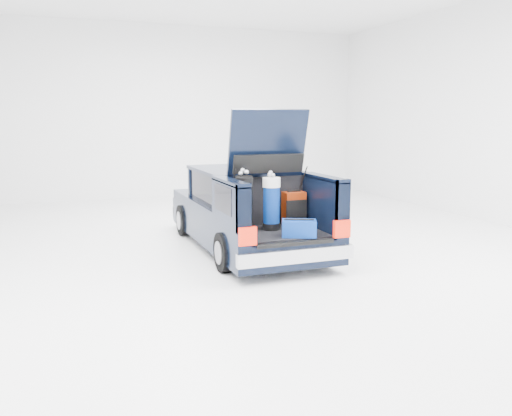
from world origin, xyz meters
name	(u,v)px	position (x,y,z in m)	size (l,w,h in m)	color
ground	(246,248)	(0.00, 0.00, 0.00)	(14.00, 14.00, 0.00)	white
car	(244,211)	(0.00, 0.11, 0.67)	(1.87, 4.65, 2.47)	black
red_suitcase	(294,209)	(0.44, -1.09, 0.87)	(0.36, 0.23, 0.58)	#641903
black_golf_bag	(244,204)	(-0.50, -1.32, 1.04)	(0.33, 0.40, 0.97)	black
blue_golf_bag	(271,203)	(-0.04, -1.30, 1.02)	(0.31, 0.31, 0.93)	black
blue_duffel	(299,228)	(0.16, -1.90, 0.72)	(0.59, 0.50, 0.26)	navy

